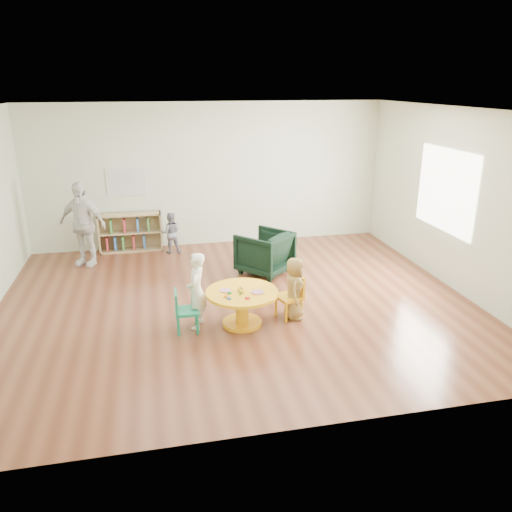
# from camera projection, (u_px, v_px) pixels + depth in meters

# --- Properties ---
(room) EXTENTS (7.10, 7.00, 2.80)m
(room) POSITION_uv_depth(u_px,v_px,m) (236.00, 177.00, 6.92)
(room) COLOR brown
(room) RESTS_ON ground
(activity_table) EXTENTS (0.98, 0.98, 0.53)m
(activity_table) POSITION_uv_depth(u_px,v_px,m) (242.00, 302.00, 6.74)
(activity_table) COLOR yellow
(activity_table) RESTS_ON ground
(kid_chair_left) EXTENTS (0.32, 0.32, 0.58)m
(kid_chair_left) POSITION_uv_depth(u_px,v_px,m) (184.00, 310.00, 6.56)
(kid_chair_left) COLOR #198D65
(kid_chair_left) RESTS_ON ground
(kid_chair_right) EXTENTS (0.41, 0.41, 0.61)m
(kid_chair_right) POSITION_uv_depth(u_px,v_px,m) (292.00, 295.00, 6.98)
(kid_chair_right) COLOR yellow
(kid_chair_right) RESTS_ON ground
(bookshelf) EXTENTS (1.20, 0.30, 0.75)m
(bookshelf) POSITION_uv_depth(u_px,v_px,m) (130.00, 232.00, 9.74)
(bookshelf) COLOR tan
(bookshelf) RESTS_ON ground
(alphabet_poster) EXTENTS (0.74, 0.01, 0.54)m
(alphabet_poster) POSITION_uv_depth(u_px,v_px,m) (126.00, 181.00, 9.53)
(alphabet_poster) COLOR white
(alphabet_poster) RESTS_ON ground
(armchair) EXTENTS (1.12, 1.12, 0.73)m
(armchair) POSITION_uv_depth(u_px,v_px,m) (265.00, 252.00, 8.59)
(armchair) COLOR black
(armchair) RESTS_ON ground
(child_left) EXTENTS (0.35, 0.44, 1.05)m
(child_left) POSITION_uv_depth(u_px,v_px,m) (196.00, 291.00, 6.62)
(child_left) COLOR white
(child_left) RESTS_ON ground
(child_right) EXTENTS (0.42, 0.51, 0.89)m
(child_right) POSITION_uv_depth(u_px,v_px,m) (294.00, 288.00, 6.90)
(child_right) COLOR yellow
(child_right) RESTS_ON ground
(toddler) EXTENTS (0.41, 0.33, 0.80)m
(toddler) POSITION_uv_depth(u_px,v_px,m) (171.00, 233.00, 9.60)
(toddler) COLOR #19213F
(toddler) RESTS_ON ground
(adult_caretaker) EXTENTS (0.96, 0.73, 1.52)m
(adult_caretaker) POSITION_uv_depth(u_px,v_px,m) (82.00, 224.00, 8.84)
(adult_caretaker) COLOR white
(adult_caretaker) RESTS_ON ground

